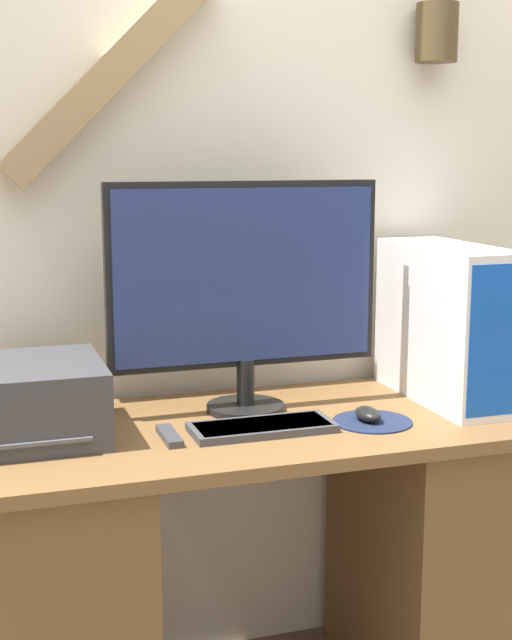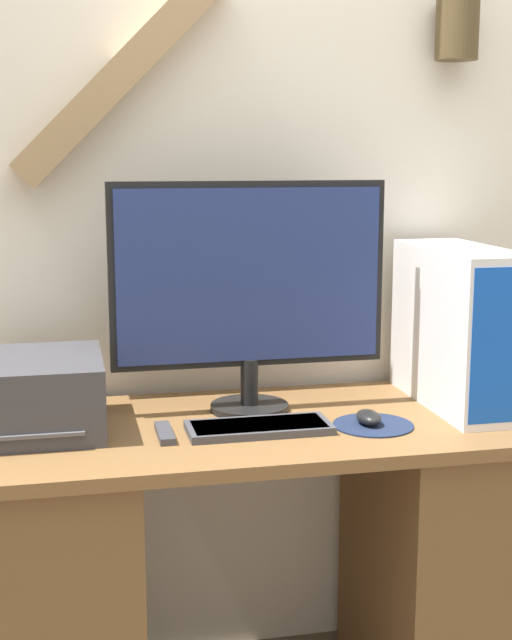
# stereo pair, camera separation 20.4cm
# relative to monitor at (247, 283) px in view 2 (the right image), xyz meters

# --- Properties ---
(wall_back) EXTENTS (6.40, 0.16, 2.70)m
(wall_back) POSITION_rel_monitor_xyz_m (0.01, 0.25, 0.30)
(wall_back) COLOR silver
(wall_back) RESTS_ON ground_plane
(desk) EXTENTS (1.38, 0.60, 0.75)m
(desk) POSITION_rel_monitor_xyz_m (0.00, -0.10, -0.68)
(desk) COLOR brown
(desk) RESTS_ON ground_plane
(monitor) EXTENTS (0.67, 0.19, 0.56)m
(monitor) POSITION_rel_monitor_xyz_m (0.00, 0.00, 0.00)
(monitor) COLOR black
(monitor) RESTS_ON desk
(keyboard) EXTENTS (0.33, 0.14, 0.02)m
(keyboard) POSITION_rel_monitor_xyz_m (-0.01, -0.17, -0.30)
(keyboard) COLOR #3D3D42
(keyboard) RESTS_ON desk
(mousepad) EXTENTS (0.19, 0.19, 0.00)m
(mousepad) POSITION_rel_monitor_xyz_m (0.26, -0.19, -0.31)
(mousepad) COLOR #19233D
(mousepad) RESTS_ON desk
(mouse) EXTENTS (0.05, 0.09, 0.03)m
(mouse) POSITION_rel_monitor_xyz_m (0.25, -0.18, -0.30)
(mouse) COLOR black
(mouse) RESTS_ON mousepad
(computer_tower) EXTENTS (0.18, 0.46, 0.39)m
(computer_tower) POSITION_rel_monitor_xyz_m (0.53, -0.06, -0.12)
(computer_tower) COLOR white
(computer_tower) RESTS_ON desk
(printer) EXTENTS (0.31, 0.34, 0.17)m
(printer) POSITION_rel_monitor_xyz_m (-0.50, -0.05, -0.23)
(printer) COLOR #38383D
(printer) RESTS_ON desk
(remote_control) EXTENTS (0.03, 0.14, 0.02)m
(remote_control) POSITION_rel_monitor_xyz_m (-0.22, -0.17, -0.31)
(remote_control) COLOR #38383D
(remote_control) RESTS_ON desk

